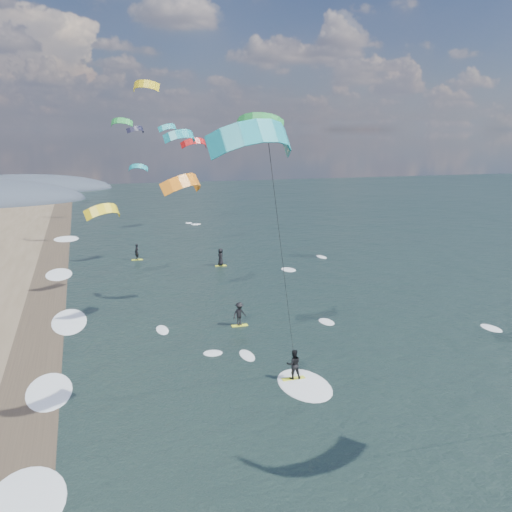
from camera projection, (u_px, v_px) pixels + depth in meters
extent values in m
cube|color=#382D23|center=(19.00, 445.00, 23.87)|extent=(3.00, 240.00, 0.00)
ellipsoid|color=#3D4756|center=(18.00, 191.00, 123.65)|extent=(40.00, 18.00, 7.00)
cube|color=#E3F32B|center=(293.00, 379.00, 30.19)|extent=(1.27, 0.39, 0.06)
imported|color=black|center=(294.00, 364.00, 30.01)|extent=(0.87, 0.73, 1.61)
ellipsoid|color=white|center=(304.00, 385.00, 29.54)|extent=(2.60, 4.20, 0.12)
cylinder|color=black|center=(283.00, 264.00, 25.36)|extent=(0.02, 0.02, 13.52)
cube|color=#E3F32B|center=(240.00, 325.00, 38.43)|extent=(1.10, 0.35, 0.05)
imported|color=black|center=(239.00, 314.00, 38.25)|extent=(1.19, 0.94, 1.61)
cube|color=#E3F32B|center=(221.00, 266.00, 55.38)|extent=(1.10, 0.35, 0.05)
imported|color=black|center=(221.00, 257.00, 55.20)|extent=(0.60, 0.86, 1.68)
cube|color=#E3F32B|center=(137.00, 260.00, 57.89)|extent=(1.10, 0.35, 0.05)
imported|color=black|center=(137.00, 252.00, 57.72)|extent=(0.57, 0.68, 1.58)
ellipsoid|color=white|center=(45.00, 498.00, 20.48)|extent=(2.40, 5.40, 0.11)
ellipsoid|color=white|center=(54.00, 391.00, 28.88)|extent=(2.40, 5.40, 0.11)
ellipsoid|color=white|center=(60.00, 322.00, 39.15)|extent=(2.40, 5.40, 0.11)
ellipsoid|color=white|center=(64.00, 274.00, 52.21)|extent=(2.40, 5.40, 0.11)
ellipsoid|color=white|center=(67.00, 239.00, 69.01)|extent=(2.40, 5.40, 0.11)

